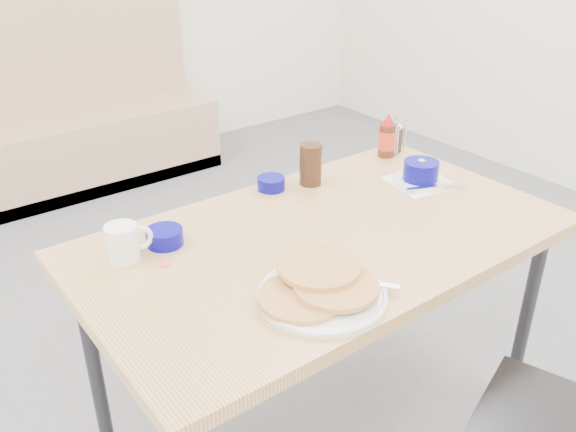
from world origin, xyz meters
TOP-DOWN VIEW (x-y plane):
  - booth_bench at (0.00, 2.78)m, footprint 1.90×0.56m
  - dining_table at (0.00, 0.25)m, footprint 1.40×0.80m
  - pancake_plate at (-0.21, 0.02)m, footprint 0.33×0.31m
  - coffee_mug at (-0.51, 0.47)m, footprint 0.13×0.09m
  - grits_setting at (0.48, 0.32)m, footprint 0.22×0.24m
  - creamer_bowl at (-0.39, 0.47)m, footprint 0.10×0.10m
  - butter_bowl at (0.05, 0.59)m, footprint 0.09×0.09m
  - amber_tumbler at (0.18, 0.55)m, footprint 0.09×0.09m
  - condiment_caddy at (0.64, 0.59)m, footprint 0.11×0.09m
  - syrup_bottle at (0.57, 0.57)m, footprint 0.06×0.06m
  - sugar_wrapper at (-0.44, 0.38)m, footprint 0.05×0.05m

SIDE VIEW (x-z plane):
  - booth_bench at x=0.00m, z-range -0.26..0.96m
  - dining_table at x=0.00m, z-range 0.32..1.08m
  - sugar_wrapper at x=-0.44m, z-range 0.76..0.76m
  - butter_bowl at x=0.05m, z-range 0.76..0.80m
  - pancake_plate at x=-0.21m, z-range 0.75..0.81m
  - creamer_bowl at x=-0.39m, z-range 0.76..0.81m
  - grits_setting at x=0.48m, z-range 0.75..0.83m
  - condiment_caddy at x=0.64m, z-range 0.74..0.86m
  - coffee_mug at x=-0.51m, z-range 0.76..0.86m
  - amber_tumbler at x=0.18m, z-range 0.76..0.90m
  - syrup_bottle at x=0.57m, z-range 0.75..0.91m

